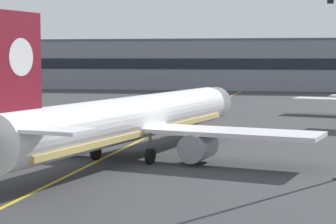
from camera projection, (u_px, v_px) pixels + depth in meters
ground_plane at (79, 177)px, 46.10m from camera, size 400.00×400.00×0.00m
taxiway_centreline at (161, 130)px, 75.44m from camera, size 6.23×179.91×0.01m
airliner_foreground at (133, 120)px, 54.13m from camera, size 32.22×40.98×11.65m
safety_cone_by_nose_gear at (185, 134)px, 69.97m from camera, size 0.44×0.44×0.55m
terminal_building at (207, 64)px, 168.52m from camera, size 113.42×12.40×13.50m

